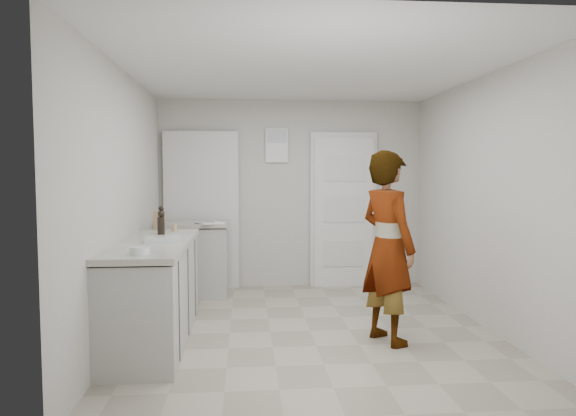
{
  "coord_description": "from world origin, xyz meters",
  "views": [
    {
      "loc": [
        -0.62,
        -4.87,
        1.54
      ],
      "look_at": [
        -0.18,
        0.4,
        1.17
      ],
      "focal_mm": 32.0,
      "sensor_mm": 36.0,
      "label": 1
    }
  ],
  "objects": [
    {
      "name": "egg_bowl",
      "position": [
        -1.42,
        -0.94,
        0.95
      ],
      "size": [
        0.14,
        0.14,
        0.06
      ],
      "color": "silver",
      "rests_on": "main_counter"
    },
    {
      "name": "main_counter",
      "position": [
        -1.45,
        -0.2,
        0.43
      ],
      "size": [
        0.64,
        1.96,
        0.93
      ],
      "color": "#B7B7B3",
      "rests_on": "ground"
    },
    {
      "name": "side_counter",
      "position": [
        -1.25,
        1.55,
        0.43
      ],
      "size": [
        0.84,
        0.61,
        0.93
      ],
      "color": "#B7B7B3",
      "rests_on": "ground"
    },
    {
      "name": "baking_dish",
      "position": [
        -1.35,
        -0.29,
        0.95
      ],
      "size": [
        0.32,
        0.24,
        0.05
      ],
      "rotation": [
        0.0,
        0.0,
        0.08
      ],
      "color": "silver",
      "rests_on": "main_counter"
    },
    {
      "name": "oil_cruet_b",
      "position": [
        -1.45,
        0.28,
        1.06
      ],
      "size": [
        0.06,
        0.06,
        0.29
      ],
      "color": "black",
      "rests_on": "main_counter"
    },
    {
      "name": "room_shell",
      "position": [
        -0.17,
        1.95,
        1.02
      ],
      "size": [
        4.0,
        4.0,
        4.0
      ],
      "color": "beige",
      "rests_on": "ground"
    },
    {
      "name": "oil_cruet_a",
      "position": [
        -1.4,
        -0.09,
        1.05
      ],
      "size": [
        0.07,
        0.07,
        0.27
      ],
      "color": "black",
      "rests_on": "main_counter"
    },
    {
      "name": "ground",
      "position": [
        0.0,
        0.0,
        0.0
      ],
      "size": [
        4.0,
        4.0,
        0.0
      ],
      "primitive_type": "plane",
      "color": "gray",
      "rests_on": "ground"
    },
    {
      "name": "papers",
      "position": [
        -1.06,
        1.41,
        0.93
      ],
      "size": [
        0.4,
        0.44,
        0.01
      ],
      "primitive_type": "cube",
      "rotation": [
        0.0,
        0.0,
        0.44
      ],
      "color": "white",
      "rests_on": "side_counter"
    },
    {
      "name": "spice_jar",
      "position": [
        -1.36,
        0.55,
        0.96
      ],
      "size": [
        0.05,
        0.05,
        0.08
      ],
      "primitive_type": "cylinder",
      "color": "tan",
      "rests_on": "main_counter"
    },
    {
      "name": "cake_mix_box",
      "position": [
        -1.54,
        0.7,
        1.03
      ],
      "size": [
        0.12,
        0.06,
        0.2
      ],
      "primitive_type": "cube",
      "rotation": [
        0.0,
        0.0,
        -0.0
      ],
      "color": "olive",
      "rests_on": "main_counter"
    },
    {
      "name": "person",
      "position": [
        0.66,
        -0.37,
        0.87
      ],
      "size": [
        0.64,
        0.75,
        1.74
      ],
      "primitive_type": "imported",
      "rotation": [
        0.0,
        0.0,
        2.0
      ],
      "color": "silver",
      "rests_on": "ground"
    }
  ]
}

